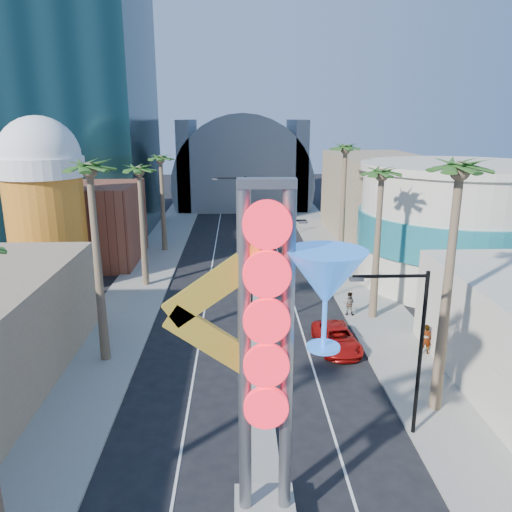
{
  "coord_description": "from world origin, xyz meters",
  "views": [
    {
      "loc": [
        -0.88,
        -11.93,
        14.29
      ],
      "look_at": [
        0.39,
        21.96,
        4.87
      ],
      "focal_mm": 35.0,
      "sensor_mm": 36.0,
      "label": 1
    }
  ],
  "objects_px": {
    "neon_sign": "(291,339)",
    "red_pickup": "(337,338)",
    "pedestrian_a": "(425,339)",
    "pedestrian_b": "(349,303)"
  },
  "relations": [
    {
      "from": "neon_sign",
      "to": "pedestrian_b",
      "type": "relative_size",
      "value": 7.12
    },
    {
      "from": "neon_sign",
      "to": "pedestrian_b",
      "type": "xyz_separation_m",
      "value": [
        6.48,
        19.45,
        -6.28
      ]
    },
    {
      "from": "neon_sign",
      "to": "red_pickup",
      "type": "xyz_separation_m",
      "value": [
        4.56,
        14.16,
        -6.6
      ]
    },
    {
      "from": "red_pickup",
      "to": "pedestrian_b",
      "type": "xyz_separation_m",
      "value": [
        1.93,
        5.29,
        0.33
      ]
    },
    {
      "from": "neon_sign",
      "to": "red_pickup",
      "type": "bearing_deg",
      "value": 72.16
    },
    {
      "from": "pedestrian_b",
      "to": "pedestrian_a",
      "type": "bearing_deg",
      "value": 136.27
    },
    {
      "from": "neon_sign",
      "to": "pedestrian_a",
      "type": "xyz_separation_m",
      "value": [
        9.82,
        12.95,
        -6.19
      ]
    },
    {
      "from": "neon_sign",
      "to": "red_pickup",
      "type": "height_order",
      "value": "neon_sign"
    },
    {
      "from": "pedestrian_a",
      "to": "pedestrian_b",
      "type": "xyz_separation_m",
      "value": [
        -3.34,
        6.5,
        -0.09
      ]
    },
    {
      "from": "neon_sign",
      "to": "pedestrian_b",
      "type": "bearing_deg",
      "value": 71.56
    }
  ]
}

